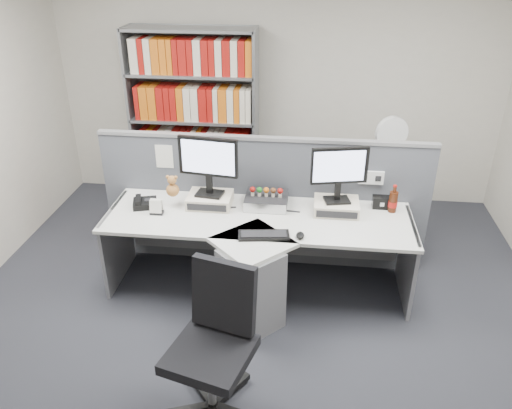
# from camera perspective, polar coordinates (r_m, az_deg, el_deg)

# --- Properties ---
(ground) EXTENTS (5.50, 5.50, 0.00)m
(ground) POSITION_cam_1_polar(r_m,az_deg,el_deg) (4.07, -1.08, -15.89)
(ground) COLOR #31333A
(ground) RESTS_ON ground
(room_shell) EXTENTS (5.04, 5.54, 2.72)m
(room_shell) POSITION_cam_1_polar(r_m,az_deg,el_deg) (3.12, -1.37, 8.71)
(room_shell) COLOR beige
(room_shell) RESTS_ON ground
(partition) EXTENTS (3.00, 0.08, 1.27)m
(partition) POSITION_cam_1_polar(r_m,az_deg,el_deg) (4.72, 0.88, 0.42)
(partition) COLOR #545760
(partition) RESTS_ON ground
(desk) EXTENTS (2.60, 1.20, 0.72)m
(desk) POSITION_cam_1_polar(r_m,az_deg,el_deg) (4.25, -0.08, -5.89)
(desk) COLOR silver
(desk) RESTS_ON ground
(monitor_riser_left) EXTENTS (0.38, 0.31, 0.10)m
(monitor_riser_left) POSITION_cam_1_polar(r_m,az_deg,el_deg) (4.48, -5.18, 0.52)
(monitor_riser_left) COLOR beige
(monitor_riser_left) RESTS_ON desk
(monitor_riser_right) EXTENTS (0.38, 0.31, 0.10)m
(monitor_riser_right) POSITION_cam_1_polar(r_m,az_deg,el_deg) (4.41, 8.98, -0.22)
(monitor_riser_right) COLOR beige
(monitor_riser_right) RESTS_ON desk
(monitor_left) EXTENTS (0.52, 0.19, 0.53)m
(monitor_left) POSITION_cam_1_polar(r_m,az_deg,el_deg) (4.33, -5.38, 4.82)
(monitor_left) COLOR black
(monitor_left) RESTS_ON monitor_riser_left
(monitor_right) EXTENTS (0.47, 0.19, 0.49)m
(monitor_right) POSITION_cam_1_polar(r_m,az_deg,el_deg) (4.26, 9.31, 3.84)
(monitor_right) COLOR black
(monitor_right) RESTS_ON monitor_riser_right
(desktop_pc) EXTENTS (0.37, 0.33, 0.10)m
(desktop_pc) POSITION_cam_1_polar(r_m,az_deg,el_deg) (4.46, 1.17, 0.46)
(desktop_pc) COLOR black
(desktop_pc) RESTS_ON desk
(figurines) EXTENTS (0.29, 0.05, 0.09)m
(figurines) POSITION_cam_1_polar(r_m,az_deg,el_deg) (4.40, 1.17, 1.52)
(figurines) COLOR beige
(figurines) RESTS_ON desktop_pc
(keyboard) EXTENTS (0.42, 0.20, 0.03)m
(keyboard) POSITION_cam_1_polar(r_m,az_deg,el_deg) (4.01, 0.88, -3.45)
(keyboard) COLOR black
(keyboard) RESTS_ON desk
(mouse) EXTENTS (0.07, 0.10, 0.04)m
(mouse) POSITION_cam_1_polar(r_m,az_deg,el_deg) (4.01, 4.97, -3.47)
(mouse) COLOR black
(mouse) RESTS_ON desk
(desk_phone) EXTENTS (0.24, 0.23, 0.09)m
(desk_phone) POSITION_cam_1_polar(r_m,az_deg,el_deg) (4.56, -12.40, 0.18)
(desk_phone) COLOR black
(desk_phone) RESTS_ON desk
(desk_calendar) EXTENTS (0.11, 0.08, 0.13)m
(desk_calendar) POSITION_cam_1_polar(r_m,az_deg,el_deg) (4.40, -11.09, -0.37)
(desk_calendar) COLOR black
(desk_calendar) RESTS_ON desk
(plush_toy) EXTENTS (0.11, 0.11, 0.20)m
(plush_toy) POSITION_cam_1_polar(r_m,az_deg,el_deg) (4.44, -9.34, 1.91)
(plush_toy) COLOR #AC7239
(plush_toy) RESTS_ON monitor_riser_left
(speaker) EXTENTS (0.16, 0.09, 0.11)m
(speaker) POSITION_cam_1_polar(r_m,az_deg,el_deg) (4.55, 13.90, 0.25)
(speaker) COLOR black
(speaker) RESTS_ON desk
(cola_bottle) EXTENTS (0.08, 0.08, 0.25)m
(cola_bottle) POSITION_cam_1_polar(r_m,az_deg,el_deg) (4.49, 15.10, 0.30)
(cola_bottle) COLOR #3F190A
(cola_bottle) RESTS_ON desk
(shelving_unit) EXTENTS (1.41, 0.40, 2.00)m
(shelving_unit) POSITION_cam_1_polar(r_m,az_deg,el_deg) (5.82, -6.90, 9.12)
(shelving_unit) COLOR gray
(shelving_unit) RESTS_ON ground
(filing_cabinet) EXTENTS (0.45, 0.61, 0.70)m
(filing_cabinet) POSITION_cam_1_polar(r_m,az_deg,el_deg) (5.55, 14.02, 0.52)
(filing_cabinet) COLOR gray
(filing_cabinet) RESTS_ON ground
(desk_fan) EXTENTS (0.33, 0.20, 0.57)m
(desk_fan) POSITION_cam_1_polar(r_m,az_deg,el_deg) (5.28, 14.88, 7.33)
(desk_fan) COLOR white
(desk_fan) RESTS_ON filing_cabinet
(office_chair) EXTENTS (0.68, 0.68, 1.03)m
(office_chair) POSITION_cam_1_polar(r_m,az_deg,el_deg) (3.34, -4.58, -14.89)
(office_chair) COLOR silver
(office_chair) RESTS_ON ground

